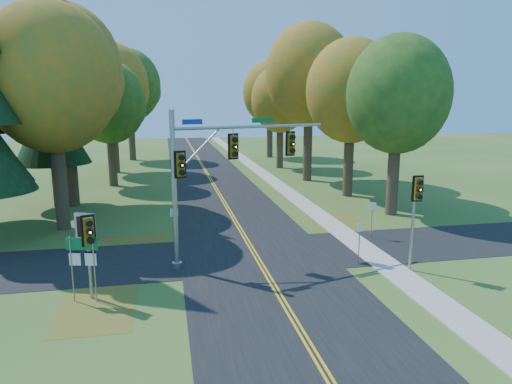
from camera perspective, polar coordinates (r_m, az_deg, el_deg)
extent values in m
plane|color=#2C511C|center=(23.16, 0.81, -9.37)|extent=(160.00, 160.00, 0.00)
cube|color=black|center=(23.16, 0.81, -9.34)|extent=(8.00, 160.00, 0.02)
cube|color=black|center=(25.00, -0.16, -7.75)|extent=(60.00, 6.00, 0.02)
cube|color=gold|center=(23.13, 0.56, -9.33)|extent=(0.10, 160.00, 0.01)
cube|color=gold|center=(23.17, 1.05, -9.29)|extent=(0.10, 160.00, 0.01)
cube|color=#9E998E|center=(25.12, 14.91, -8.00)|extent=(1.60, 160.00, 0.06)
cube|color=brown|center=(26.54, -15.04, -7.00)|extent=(4.00, 6.00, 0.00)
cube|color=brown|center=(30.57, 10.99, -4.36)|extent=(3.50, 8.00, 0.00)
cube|color=brown|center=(20.15, -19.18, -13.31)|extent=(3.00, 5.00, 0.00)
cylinder|color=#38281C|center=(31.55, -23.32, 1.67)|extent=(0.86, 0.86, 6.75)
ellipsoid|color=#BB6718|center=(31.20, -24.24, 12.91)|extent=(8.00, 8.00, 9.20)
sphere|color=#BB6718|center=(32.06, -20.80, 11.66)|extent=(4.80, 4.80, 4.80)
sphere|color=#BB6718|center=(30.80, -27.31, 14.17)|extent=(4.40, 4.40, 4.40)
cylinder|color=#38281C|center=(34.30, 16.78, 2.26)|extent=(0.83, 0.83, 6.08)
ellipsoid|color=#466B21|center=(33.90, 17.33, 11.57)|extent=(7.20, 7.20, 8.28)
sphere|color=#466B21|center=(35.55, 18.49, 10.31)|extent=(4.32, 4.32, 4.32)
sphere|color=#466B21|center=(32.70, 16.03, 12.93)|extent=(3.96, 3.96, 3.96)
cylinder|color=#38281C|center=(38.32, -22.17, 3.85)|extent=(0.89, 0.89, 7.42)
ellipsoid|color=#BB6718|center=(38.12, -22.95, 13.90)|extent=(8.60, 8.60, 9.89)
sphere|color=#BB6718|center=(39.06, -19.94, 12.77)|extent=(5.16, 5.16, 5.16)
sphere|color=#BB6718|center=(37.65, -25.64, 15.05)|extent=(4.73, 4.73, 4.73)
cylinder|color=#38281C|center=(40.11, 11.49, 3.96)|extent=(0.84, 0.84, 6.30)
ellipsoid|color=#BB6718|center=(39.79, 11.83, 12.28)|extent=(7.60, 7.60, 8.74)
sphere|color=#BB6718|center=(41.44, 13.13, 11.13)|extent=(4.56, 4.56, 4.56)
sphere|color=#BB6718|center=(38.61, 10.46, 13.49)|extent=(4.18, 4.18, 4.18)
cylinder|color=#38281C|center=(46.16, -17.55, 4.19)|extent=(0.81, 0.81, 5.62)
ellipsoid|color=#466B21|center=(45.84, -17.94, 10.64)|extent=(6.80, 6.80, 7.82)
sphere|color=#466B21|center=(46.73, -16.07, 9.92)|extent=(4.08, 4.08, 4.08)
sphere|color=#466B21|center=(45.31, -19.61, 11.39)|extent=(3.74, 3.74, 3.74)
cylinder|color=#38281C|center=(47.21, 6.49, 6.04)|extent=(0.90, 0.90, 7.65)
ellipsoid|color=#BB6718|center=(47.07, 6.68, 14.44)|extent=(8.80, 8.80, 10.12)
sphere|color=#BB6718|center=(48.84, 8.19, 13.26)|extent=(5.28, 5.28, 5.28)
sphere|color=#BB6718|center=(45.84, 5.16, 15.65)|extent=(4.84, 4.84, 4.84)
cylinder|color=#38281C|center=(54.76, -17.27, 5.99)|extent=(0.87, 0.87, 6.98)
ellipsoid|color=#BB6718|center=(54.57, -17.68, 12.64)|extent=(8.20, 8.20, 9.43)
sphere|color=#BB6718|center=(55.64, -15.78, 11.87)|extent=(4.92, 4.92, 4.92)
sphere|color=#BB6718|center=(53.96, -19.38, 13.43)|extent=(4.51, 4.51, 4.51)
cylinder|color=#38281C|center=(55.94, 3.00, 6.01)|extent=(0.82, 0.82, 5.85)
ellipsoid|color=#BB6718|center=(55.68, 3.06, 11.53)|extent=(7.00, 7.00, 8.05)
sphere|color=#BB6718|center=(57.06, 4.17, 10.81)|extent=(4.20, 4.20, 4.20)
sphere|color=#BB6718|center=(54.72, 1.98, 12.27)|extent=(3.85, 3.85, 3.85)
cylinder|color=#38281C|center=(65.47, -15.29, 7.02)|extent=(0.88, 0.88, 7.20)
ellipsoid|color=#466B21|center=(65.34, -15.59, 12.74)|extent=(8.40, 8.40, 9.66)
sphere|color=#466B21|center=(66.48, -14.00, 12.06)|extent=(5.04, 5.04, 5.04)
sphere|color=#466B21|center=(64.65, -17.02, 13.42)|extent=(4.62, 4.62, 4.62)
cylinder|color=#38281C|center=(66.55, 1.73, 7.19)|extent=(0.85, 0.85, 6.53)
ellipsoid|color=#BB6718|center=(66.37, 1.76, 12.35)|extent=(7.80, 7.80, 8.97)
sphere|color=#BB6718|center=(67.87, 2.84, 11.67)|extent=(4.68, 4.68, 4.68)
sphere|color=#BB6718|center=(65.33, 0.72, 13.06)|extent=(4.29, 4.29, 4.29)
cylinder|color=#38281C|center=(38.66, -23.74, 0.78)|extent=(0.50, 0.50, 3.42)
cone|color=black|center=(38.16, -24.28, 7.33)|extent=(5.60, 5.60, 5.45)
cone|color=black|center=(38.15, -24.77, 13.16)|extent=(4.57, 4.57, 5.45)
cone|color=black|center=(38.53, -25.28, 18.94)|extent=(3.55, 3.55, 5.45)
cylinder|color=gray|center=(22.21, -10.16, 0.00)|extent=(0.24, 0.24, 7.78)
cylinder|color=gray|center=(23.23, -9.84, -9.04)|extent=(0.49, 0.49, 0.33)
cylinder|color=gray|center=(23.36, -0.51, 8.17)|extent=(8.07, 2.40, 0.16)
cylinder|color=gray|center=(22.30, -7.32, 5.05)|extent=(2.45, 0.78, 2.30)
cylinder|color=gray|center=(22.92, -2.89, 7.59)|extent=(0.04, 0.04, 0.40)
cube|color=#72590C|center=(22.98, -2.87, 5.71)|extent=(0.45, 0.42, 1.11)
cube|color=black|center=(22.98, -2.87, 5.71)|extent=(0.57, 0.19, 1.31)
sphere|color=orange|center=(22.75, -2.61, 5.65)|extent=(0.20, 0.20, 0.20)
cylinder|color=black|center=(22.72, -2.61, 6.55)|extent=(0.30, 0.24, 0.27)
cylinder|color=black|center=(22.75, -2.61, 5.65)|extent=(0.30, 0.24, 0.27)
cylinder|color=black|center=(22.79, -2.60, 4.77)|extent=(0.30, 0.24, 0.27)
cylinder|color=gray|center=(24.47, 4.32, 7.82)|extent=(0.04, 0.04, 0.40)
cube|color=#72590C|center=(24.53, 4.30, 6.06)|extent=(0.45, 0.42, 1.11)
cube|color=black|center=(24.53, 4.30, 6.06)|extent=(0.57, 0.19, 1.31)
sphere|color=orange|center=(24.31, 4.61, 6.00)|extent=(0.20, 0.20, 0.20)
cylinder|color=black|center=(24.28, 4.62, 6.84)|extent=(0.30, 0.24, 0.27)
cylinder|color=black|center=(24.31, 4.61, 6.00)|extent=(0.30, 0.24, 0.27)
cylinder|color=black|center=(24.35, 4.60, 5.17)|extent=(0.30, 0.24, 0.27)
cube|color=#72590C|center=(21.91, -9.46, 3.41)|extent=(0.45, 0.42, 1.11)
cube|color=black|center=(21.91, -9.46, 3.41)|extent=(0.57, 0.19, 1.31)
sphere|color=orange|center=(21.67, -9.26, 3.33)|extent=(0.20, 0.20, 0.20)
cylinder|color=black|center=(21.62, -9.29, 4.26)|extent=(0.30, 0.24, 0.27)
cylinder|color=black|center=(21.67, -9.26, 3.33)|extent=(0.30, 0.24, 0.27)
cylinder|color=black|center=(21.72, -9.23, 2.40)|extent=(0.30, 0.24, 0.27)
cube|color=navy|center=(22.11, -7.96, 8.68)|extent=(0.98, 0.31, 0.24)
cube|color=#0C5926|center=(23.62, 0.84, 8.96)|extent=(1.19, 0.37, 0.24)
cylinder|color=#97999F|center=(23.29, 18.98, -3.84)|extent=(0.13, 0.13, 4.67)
cube|color=#72590C|center=(22.70, 19.53, 0.41)|extent=(0.38, 0.34, 1.06)
cube|color=black|center=(22.70, 19.53, 0.41)|extent=(0.55, 0.07, 1.25)
sphere|color=orange|center=(22.48, 19.81, 0.29)|extent=(0.19, 0.19, 0.19)
cylinder|color=black|center=(22.42, 19.87, 1.14)|extent=(0.27, 0.19, 0.25)
cylinder|color=black|center=(22.48, 19.81, 0.29)|extent=(0.27, 0.19, 0.25)
cylinder|color=black|center=(22.55, 19.75, -0.56)|extent=(0.27, 0.19, 0.25)
cylinder|color=#9899A0|center=(20.36, -20.14, -7.71)|extent=(0.13, 0.13, 3.59)
cube|color=#72590C|center=(19.77, -20.23, -4.54)|extent=(0.48, 0.45, 1.12)
cube|color=black|center=(19.77, -20.23, -4.54)|extent=(0.56, 0.24, 1.32)
sphere|color=orange|center=(19.53, -20.07, -4.72)|extent=(0.20, 0.20, 0.20)
cylinder|color=black|center=(19.44, -20.14, -3.71)|extent=(0.32, 0.26, 0.27)
cylinder|color=black|center=(19.53, -20.07, -4.72)|extent=(0.32, 0.26, 0.27)
cylinder|color=black|center=(19.63, -19.99, -5.73)|extent=(0.32, 0.26, 0.27)
cylinder|color=gray|center=(20.43, -22.01, -8.94)|extent=(0.06, 0.06, 2.81)
cylinder|color=gray|center=(20.07, -19.53, -9.12)|extent=(0.06, 0.06, 2.81)
cube|color=#0D5B33|center=(19.93, -20.97, -6.09)|extent=(1.29, 0.33, 0.52)
cube|color=silver|center=(19.93, -20.97, -6.09)|extent=(1.10, 0.26, 0.08)
cube|color=silver|center=(20.26, -21.70, -7.82)|extent=(0.47, 0.14, 0.52)
cube|color=black|center=(20.16, -21.77, -6.99)|extent=(0.46, 0.11, 0.09)
cube|color=silver|center=(20.01, -19.96, -7.93)|extent=(0.47, 0.14, 0.52)
cube|color=black|center=(19.91, -20.03, -7.09)|extent=(0.46, 0.11, 0.09)
cube|color=white|center=(28.63, -20.55, -4.19)|extent=(1.23, 0.66, 1.74)
cube|color=maroon|center=(28.54, -20.66, -4.14)|extent=(0.90, 0.40, 1.26)
cube|color=white|center=(29.08, -21.26, -5.49)|extent=(0.10, 0.10, 0.29)
cube|color=white|center=(28.58, -19.62, -5.67)|extent=(0.10, 0.10, 0.29)
cylinder|color=gray|center=(28.38, 14.27, -3.38)|extent=(0.05, 0.05, 2.28)
cube|color=silver|center=(28.16, 14.37, -1.76)|extent=(0.43, 0.09, 0.47)
cylinder|color=gray|center=(23.80, 12.77, -6.20)|extent=(0.05, 0.05, 2.26)
cube|color=silver|center=(23.56, 12.90, -4.31)|extent=(0.40, 0.21, 0.46)
cylinder|color=gray|center=(26.33, -10.14, -4.31)|extent=(0.05, 0.05, 2.31)
cube|color=silver|center=(26.10, -10.20, -2.54)|extent=(0.44, 0.05, 0.47)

